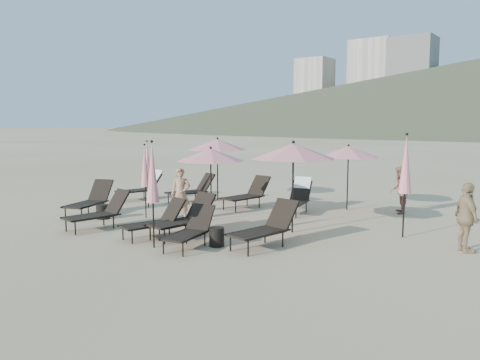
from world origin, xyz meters
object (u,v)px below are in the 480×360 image
Objects in this scene: lounger_8 at (248,194)px; lounger_9 at (297,196)px; umbrella_closed_2 at (147,161)px; beachgoer_a at (181,194)px; beachgoer_c at (466,218)px; lounger_0 at (90,200)px; lounger_5 at (266,226)px; lounger_2 at (155,220)px; umbrella_closed_0 at (152,173)px; umbrella_closed_1 at (406,165)px; side_table_0 at (103,212)px; umbrella_closed_3 at (145,166)px; side_table_1 at (217,237)px; lounger_1 at (99,211)px; umbrella_open_3 at (348,152)px; umbrella_open_0 at (211,155)px; lounger_3 at (184,217)px; umbrella_open_2 at (217,145)px; beachgoer_b at (399,190)px; umbrella_open_1 at (293,151)px; lounger_7 at (192,189)px.

lounger_8 is 1.03× the size of lounger_9.
beachgoer_a is at bearing -20.43° from umbrella_closed_2.
umbrella_closed_2 is 10.10m from beachgoer_c.
lounger_5 is at bearing -18.77° from lounger_0.
umbrella_closed_0 reaches higher than lounger_2.
side_table_0 is (-8.09, -3.13, -1.64)m from umbrella_closed_1.
umbrella_closed_3 is at bearing 43.88° from side_table_0.
side_table_0 is 0.97× the size of side_table_1.
umbrella_closed_2 reaches higher than lounger_1.
umbrella_closed_0 is 1.59× the size of beachgoer_a.
umbrella_closed_2 is at bearing -146.87° from umbrella_open_3.
umbrella_closed_2 is (-3.17, 0.35, -0.34)m from umbrella_open_0.
umbrella_open_0 is at bearing 117.91° from lounger_3.
umbrella_closed_2 is (-0.87, -2.73, -0.49)m from umbrella_open_2.
beachgoer_b is (6.46, 1.38, -1.34)m from umbrella_open_2.
side_table_1 is (0.64, -4.86, -0.31)m from lounger_9.
umbrella_closed_0 is at bearing -1.64° from lounger_1.
umbrella_open_1 is at bearing -37.55° from beachgoer_b.
lounger_5 is 2.39m from umbrella_open_1.
lounger_1 is 1.17× the size of beachgoer_c.
lounger_7 is 1.22× the size of beachgoer_a.
beachgoer_c is (3.85, 2.33, 0.30)m from lounger_5.
lounger_9 is 4.09m from umbrella_open_2.
lounger_9 is 1.19× the size of beachgoer_c.
lounger_2 is 4.03× the size of side_table_0.
lounger_5 is 1.02× the size of lounger_9.
lounger_8 is at bearing 117.98° from side_table_1.
lounger_8 is 0.81× the size of umbrella_open_2.
umbrella_open_2 reaches higher than beachgoer_b.
lounger_1 is at bearing -48.63° from lounger_0.
side_table_1 is 7.05m from beachgoer_b.
umbrella_open_3 reaches higher than side_table_1.
umbrella_closed_0 reaches higher than lounger_9.
lounger_3 is at bearing 168.08° from side_table_1.
lounger_7 is 0.81× the size of umbrella_open_2.
umbrella_open_2 is 6.74m from beachgoer_b.
umbrella_closed_2 is (-5.71, -3.73, -0.34)m from umbrella_open_3.
lounger_0 is 5.00m from umbrella_closed_0.
lounger_1 is 1.06× the size of lounger_2.
umbrella_closed_1 is (8.02, -0.80, 1.37)m from lounger_7.
lounger_0 is 4.53× the size of side_table_0.
lounger_8 is (1.37, 5.08, 0.02)m from lounger_1.
umbrella_closed_1 reaches higher than lounger_7.
umbrella_closed_1 is 3.54m from beachgoer_b.
lounger_2 is 7.99m from beachgoer_b.
lounger_0 is at bearing 161.49° from umbrella_closed_0.
lounger_9 is 0.79× the size of umbrella_open_2.
side_table_0 is at bearing -112.27° from lounger_8.
beachgoer_c is at bearing 31.74° from side_table_1.
lounger_0 is at bearing -83.85° from lounger_7.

